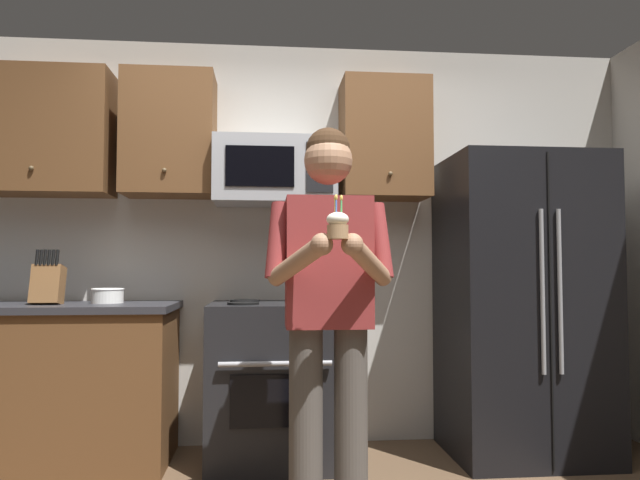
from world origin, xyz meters
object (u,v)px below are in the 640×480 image
(microwave, at_px, (275,172))
(refrigerator, at_px, (522,305))
(cupcake, at_px, (338,225))
(oven_range, at_px, (274,381))
(bowl_large_white, at_px, (108,295))
(person, at_px, (329,297))
(knife_block, at_px, (48,284))

(microwave, xyz_separation_m, refrigerator, (1.50, -0.16, -0.82))
(refrigerator, height_order, cupcake, refrigerator)
(oven_range, height_order, microwave, microwave)
(bowl_large_white, height_order, person, person)
(knife_block, bearing_deg, microwave, 6.61)
(oven_range, bearing_deg, cupcake, -79.50)
(knife_block, height_order, cupcake, cupcake)
(oven_range, relative_size, person, 0.53)
(oven_range, height_order, person, person)
(oven_range, xyz_separation_m, bowl_large_white, (-0.98, 0.07, 0.50))
(bowl_large_white, bearing_deg, knife_block, -162.00)
(oven_range, distance_m, knife_block, 1.41)
(oven_range, distance_m, bowl_large_white, 1.10)
(microwave, bearing_deg, oven_range, -90.02)
(oven_range, relative_size, knife_block, 2.91)
(oven_range, bearing_deg, person, -75.75)
(refrigerator, xyz_separation_m, person, (-1.27, -0.85, 0.10))
(refrigerator, relative_size, knife_block, 5.63)
(bowl_large_white, distance_m, person, 1.54)
(refrigerator, relative_size, bowl_large_white, 9.60)
(microwave, distance_m, bowl_large_white, 1.24)
(microwave, distance_m, knife_block, 1.46)
(microwave, height_order, cupcake, microwave)
(microwave, relative_size, knife_block, 2.31)
(microwave, distance_m, person, 1.26)
(bowl_large_white, bearing_deg, oven_range, -4.05)
(refrigerator, height_order, bowl_large_white, refrigerator)
(microwave, height_order, knife_block, microwave)
(microwave, distance_m, refrigerator, 1.72)
(oven_range, relative_size, microwave, 1.26)
(oven_range, xyz_separation_m, microwave, (0.00, 0.12, 1.26))
(bowl_large_white, bearing_deg, microwave, 2.91)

